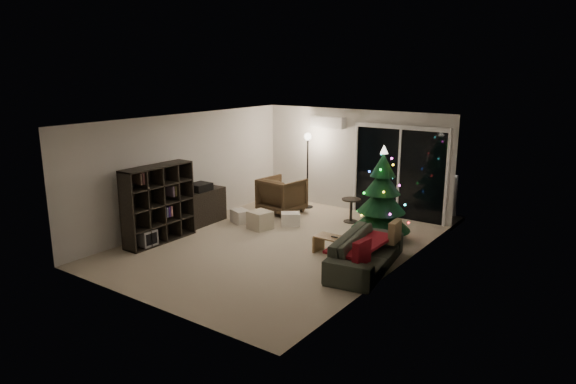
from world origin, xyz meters
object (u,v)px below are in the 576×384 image
object	(u,v)px
media_cabinet	(201,207)
armchair	(282,195)
coffee_table	(341,247)
christmas_tree	(382,193)
bookshelf	(152,203)
sofa	(366,252)

from	to	relation	value
media_cabinet	armchair	xyz separation A→B (m)	(0.95, 1.83, 0.05)
coffee_table	christmas_tree	xyz separation A→B (m)	(0.18, 1.31, 0.81)
armchair	christmas_tree	bearing A→B (deg)	175.83
media_cabinet	armchair	distance (m)	2.06
armchair	christmas_tree	size ratio (longest dim) A/B	0.49
bookshelf	coffee_table	bearing A→B (deg)	27.73
sofa	coffee_table	size ratio (longest dim) A/B	1.97
sofa	christmas_tree	distance (m)	1.81
bookshelf	christmas_tree	size ratio (longest dim) A/B	0.80
media_cabinet	sofa	xyz separation A→B (m)	(4.30, -0.26, -0.08)
media_cabinet	christmas_tree	bearing A→B (deg)	17.58
armchair	coffee_table	size ratio (longest dim) A/B	0.89
bookshelf	armchair	distance (m)	3.36
armchair	coffee_table	bearing A→B (deg)	151.58
armchair	sofa	world-z (taller)	armchair
bookshelf	coffee_table	size ratio (longest dim) A/B	1.48
media_cabinet	bookshelf	bearing A→B (deg)	-91.98
media_cabinet	coffee_table	distance (m)	3.65
sofa	christmas_tree	bearing A→B (deg)	7.45
media_cabinet	armchair	world-z (taller)	armchair
armchair	media_cabinet	bearing A→B (deg)	67.82
coffee_table	sofa	bearing A→B (deg)	-22.62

